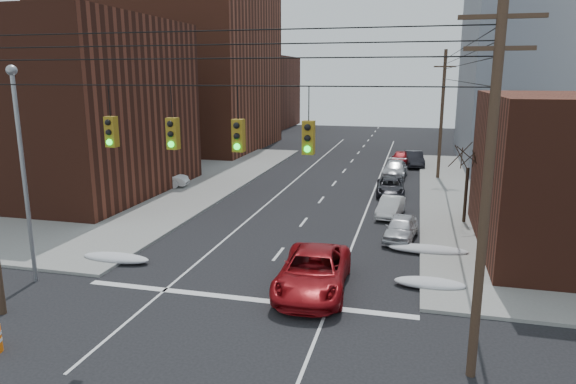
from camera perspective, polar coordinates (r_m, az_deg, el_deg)
The scene contains 24 objects.
sidewalk_nw at distance 52.10m, azimuth -26.24°, elevation 1.77°, with size 40.00×40.00×0.15m, color gray.
building_brick_tall at distance 67.50m, azimuth -13.49°, elevation 17.71°, with size 24.00×20.00×30.00m, color brown.
building_brick_near at distance 44.36m, azimuth -26.23°, elevation 8.45°, with size 20.00×16.00×13.00m, color #4B2116.
building_brick_far at distance 91.89m, azimuth -6.75°, elevation 10.97°, with size 22.00×18.00×12.00m, color #4B2116.
building_glass at distance 83.77m, azimuth 26.88°, elevation 12.96°, with size 20.00×18.00×22.00m, color gray.
utility_pole_right at distance 15.36m, azimuth 21.22°, elevation 0.22°, with size 2.20×0.28×11.00m.
utility_pole_far at distance 46.05m, azimuth 16.73°, elevation 8.44°, with size 2.20×0.28×11.00m.
traffic_signals at distance 16.29m, azimuth -9.25°, elevation 6.55°, with size 17.00×0.42×2.02m.
street_light at distance 24.25m, azimuth -27.47°, elevation 3.42°, with size 0.44×0.44×9.32m.
bare_tree at distance 32.72m, azimuth 19.19°, elevation 0.52°, with size 2.09×2.20×4.93m.
snow_nw at distance 26.58m, azimuth -18.57°, elevation -6.95°, with size 3.50×1.08×0.42m, color silver.
snow_ne at distance 23.12m, azimuth 15.46°, elevation -9.74°, with size 3.00×1.08×0.42m, color silver.
snow_east_far at distance 27.34m, azimuth 15.30°, elevation -6.17°, with size 4.00×1.08×0.42m, color silver.
red_pickup at distance 21.83m, azimuth 2.82°, elevation -8.85°, with size 2.80×6.07×1.69m, color maroon.
parked_car_a at distance 29.03m, azimuth 12.44°, elevation -3.93°, with size 1.59×3.96×1.35m, color silver.
parked_car_b at distance 33.68m, azimuth 11.33°, elevation -1.63°, with size 1.32×3.79×1.25m, color silver.
parked_car_c at distance 39.58m, azimuth 11.30°, elevation 0.52°, with size 2.05×4.45×1.24m, color black.
parked_car_d at distance 46.66m, azimuth 11.79°, elevation 2.49°, with size 2.02×4.96×1.44m, color #ACADB1.
parked_car_e at distance 53.45m, azimuth 12.39°, elevation 3.73°, with size 1.64×4.07×1.39m, color maroon.
parked_car_f at distance 52.66m, azimuth 13.83°, elevation 3.58°, with size 1.59×4.55×1.50m, color black.
lot_car_a at distance 42.44m, azimuth -13.72°, elevation 1.50°, with size 1.40×4.00×1.32m, color silver.
lot_car_b at distance 46.26m, azimuth -14.83°, elevation 2.33°, with size 2.13×4.63×1.29m, color #AFAFB4.
lot_car_c at distance 41.32m, azimuth -21.27°, elevation 0.75°, with size 1.99×4.90×1.42m, color black.
lot_car_d at distance 48.11m, azimuth -18.53°, elevation 2.47°, with size 1.50×3.72×1.27m, color silver.
Camera 1 is at (6.51, -11.90, 8.92)m, focal length 32.00 mm.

